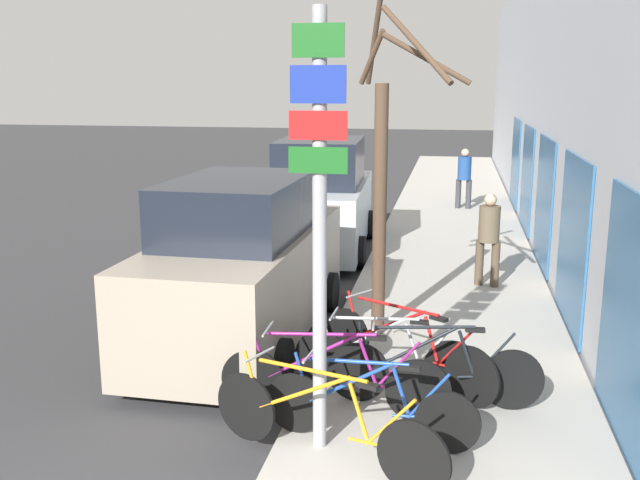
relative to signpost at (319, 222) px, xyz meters
The scene contains 15 objects.
ground_plane 8.88m from the signpost, 99.58° to the left, with size 80.00×80.00×0.00m, color #333335.
sidewalk_curb 11.54m from the signpost, 84.06° to the left, with size 3.20×32.00×0.15m.
building_facade 11.60m from the signpost, 75.37° to the left, with size 0.23×32.00×6.50m.
signpost is the anchor object (origin of this frame).
bicycle_0 1.80m from the signpost, 73.27° to the right, with size 2.26×0.94×0.92m.
bicycle_1 1.85m from the signpost, 17.99° to the left, with size 2.07×0.44×0.84m.
bicycle_2 1.87m from the signpost, 87.31° to the left, with size 2.37×0.44×0.92m.
bicycle_3 2.31m from the signpost, 46.19° to the left, with size 2.26×0.44×0.91m.
bicycle_4 2.33m from the signpost, 71.50° to the left, with size 2.08×0.44×0.84m.
bicycle_5 2.48m from the signpost, 67.00° to the left, with size 2.03×1.41×0.92m.
parked_car_0 3.60m from the signpost, 118.46° to the left, with size 2.06×4.83×2.28m.
parked_car_1 8.61m from the signpost, 100.50° to the left, with size 2.22×4.58×2.37m.
pedestrian_near 6.22m from the signpost, 73.25° to the left, with size 0.40×0.35×1.57m.
pedestrian_far 13.54m from the signpost, 83.95° to the left, with size 0.42×0.36×1.61m.
street_tree 3.24m from the signpost, 85.76° to the left, with size 1.48×1.78×4.70m.
Camera 1 is at (2.57, -3.30, 3.51)m, focal length 40.00 mm.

